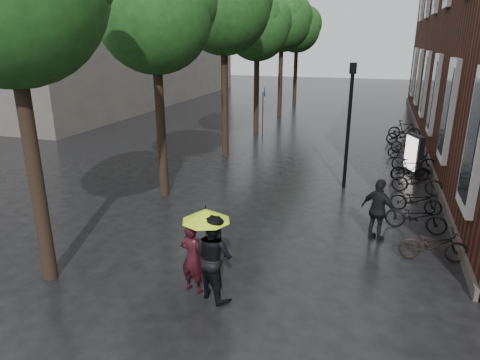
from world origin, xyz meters
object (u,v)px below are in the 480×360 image
at_px(person_burgundy, 193,258).
at_px(ad_lightbox, 414,154).
at_px(pedestrian_walking, 378,210).
at_px(person_black, 214,257).
at_px(lamp_post, 349,114).
at_px(parked_bicycles, 411,164).

bearing_deg(person_burgundy, ad_lightbox, -105.18).
bearing_deg(pedestrian_walking, ad_lightbox, -70.83).
height_order(person_black, pedestrian_walking, person_black).
xyz_separation_m(ad_lightbox, lamp_post, (-2.57, -2.68, 1.97)).
xyz_separation_m(person_black, lamp_post, (2.07, 8.36, 1.84)).
relative_size(person_black, parked_bicycles, 0.12).
relative_size(person_burgundy, ad_lightbox, 0.98).
bearing_deg(lamp_post, parked_bicycles, 45.23).
height_order(person_burgundy, parked_bicycles, person_burgundy).
height_order(person_black, lamp_post, lamp_post).
bearing_deg(person_black, person_burgundy, 20.34).
distance_m(person_black, ad_lightbox, 11.97).
relative_size(person_burgundy, person_black, 0.85).
distance_m(parked_bicycles, ad_lightbox, 0.42).
relative_size(parked_bicycles, ad_lightbox, 9.26).
relative_size(pedestrian_walking, ad_lightbox, 1.08).
xyz_separation_m(person_burgundy, ad_lightbox, (5.17, 10.97, 0.02)).
bearing_deg(lamp_post, pedestrian_walking, -73.93).
relative_size(person_black, ad_lightbox, 1.15).
distance_m(person_burgundy, ad_lightbox, 12.13).
distance_m(person_black, lamp_post, 8.81).
xyz_separation_m(pedestrian_walking, parked_bicycles, (1.24, 6.88, -0.44)).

